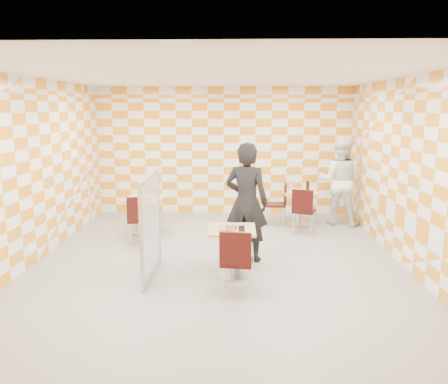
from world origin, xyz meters
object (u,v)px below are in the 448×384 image
chair_second_side (280,200)px  man_dark (246,202)px  chair_empty_near (138,216)px  partition (151,225)px  soda_bottle (308,186)px  second_table (299,202)px  sport_bottle (290,186)px  empty_table (145,209)px  man_white (340,181)px  chair_empty_far (147,201)px  chair_main_front (236,258)px  main_table (232,244)px  chair_second_front (303,208)px

chair_second_side → man_dark: man_dark is taller
chair_empty_near → partition: (0.53, -1.53, 0.25)m
man_dark → soda_bottle: man_dark is taller
second_table → sport_bottle: (-0.19, 0.10, 0.33)m
empty_table → man_white: bearing=12.5°
chair_empty_near → chair_empty_far: 1.36m
chair_main_front → man_white: size_ratio=0.48×
main_table → second_table: same height
chair_main_front → chair_empty_near: bearing=128.9°
partition → sport_bottle: partition is taller
main_table → soda_bottle: soda_bottle is taller
chair_empty_far → man_dark: size_ratio=0.47×
empty_table → partition: size_ratio=0.48×
chair_main_front → soda_bottle: soda_bottle is taller
main_table → sport_bottle: (1.24, 3.09, 0.33)m
empty_table → man_dark: bearing=-36.3°
main_table → chair_main_front: size_ratio=0.81×
second_table → man_white: man_white is taller
chair_empty_near → man_dark: size_ratio=0.47×
sport_bottle → soda_bottle: bearing=-4.6°
chair_main_front → soda_bottle: bearing=67.7°
chair_main_front → empty_table: bearing=121.9°
chair_empty_far → soda_bottle: (3.46, 0.17, 0.31)m
man_white → main_table: bearing=72.8°
second_table → sport_bottle: size_ratio=3.75×
chair_main_front → partition: partition is taller
soda_bottle → empty_table: bearing=-166.0°
man_white → soda_bottle: man_white is taller
sport_bottle → man_dark: bearing=-113.3°
chair_empty_far → chair_main_front: bearing=-62.0°
soda_bottle → man_dark: bearing=-120.9°
main_table → chair_empty_near: size_ratio=0.81×
partition → empty_table: bearing=104.0°
main_table → chair_empty_near: chair_empty_near is taller
chair_second_side → soda_bottle: (0.60, 0.08, 0.31)m
chair_empty_near → man_white: size_ratio=0.48×
man_dark → sport_bottle: man_dark is taller
man_dark → man_white: bearing=-115.1°
chair_second_side → soda_bottle: size_ratio=4.02×
empty_table → partition: bearing=-76.0°
main_table → chair_second_side: 3.15m
man_white → empty_table: bearing=31.8°
chair_empty_near → chair_second_front: bearing=13.9°
chair_empty_far → man_dark: bearing=-45.6°
chair_main_front → sport_bottle: 3.99m
chair_second_front → soda_bottle: bearing=75.2°
man_white → chair_second_side: bearing=25.5°
empty_table → chair_empty_near: bearing=-88.4°
second_table → chair_second_front: (-0.02, -0.68, 0.04)m
second_table → man_dark: (-1.20, -2.23, 0.48)m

